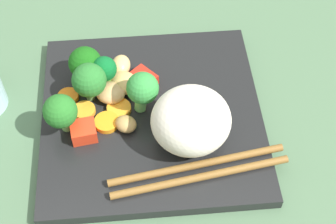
# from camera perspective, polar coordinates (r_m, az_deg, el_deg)

# --- Properties ---
(ground_plane) EXTENTS (1.10, 1.10, 0.02)m
(ground_plane) POSITION_cam_1_polar(r_m,az_deg,el_deg) (0.64, -1.76, -1.35)
(ground_plane) COLOR #486849
(square_plate) EXTENTS (0.27, 0.27, 0.01)m
(square_plate) POSITION_cam_1_polar(r_m,az_deg,el_deg) (0.63, -1.79, -0.43)
(square_plate) COLOR black
(square_plate) RESTS_ON ground_plane
(rice_mound) EXTENTS (0.09, 0.09, 0.08)m
(rice_mound) POSITION_cam_1_polar(r_m,az_deg,el_deg) (0.57, 2.56, -0.96)
(rice_mound) COLOR white
(rice_mound) RESTS_ON square_plate
(broccoli_floret_0) EXTENTS (0.04, 0.04, 0.06)m
(broccoli_floret_0) POSITION_cam_1_polar(r_m,az_deg,el_deg) (0.62, -8.72, 3.46)
(broccoli_floret_0) COLOR #72A751
(broccoli_floret_0) RESTS_ON square_plate
(broccoli_floret_1) EXTENTS (0.04, 0.04, 0.05)m
(broccoli_floret_1) POSITION_cam_1_polar(r_m,az_deg,el_deg) (0.64, -9.15, 5.33)
(broccoli_floret_1) COLOR #76C05C
(broccoli_floret_1) RESTS_ON square_plate
(broccoli_floret_2) EXTENTS (0.03, 0.03, 0.05)m
(broccoli_floret_2) POSITION_cam_1_polar(r_m,az_deg,el_deg) (0.63, -7.02, 4.60)
(broccoli_floret_2) COLOR #649F3B
(broccoli_floret_2) RESTS_ON square_plate
(broccoli_floret_3) EXTENTS (0.04, 0.04, 0.06)m
(broccoli_floret_3) POSITION_cam_1_polar(r_m,az_deg,el_deg) (0.59, -11.82, 0.01)
(broccoli_floret_3) COLOR #80BB5B
(broccoli_floret_3) RESTS_ON square_plate
(broccoli_floret_4) EXTENTS (0.04, 0.04, 0.06)m
(broccoli_floret_4) POSITION_cam_1_polar(r_m,az_deg,el_deg) (0.60, -2.85, 2.55)
(broccoli_floret_4) COLOR #70BD60
(broccoli_floret_4) RESTS_ON square_plate
(carrot_slice_0) EXTENTS (0.03, 0.03, 0.01)m
(carrot_slice_0) POSITION_cam_1_polar(r_m,az_deg,el_deg) (0.65, -10.99, 1.69)
(carrot_slice_0) COLOR orange
(carrot_slice_0) RESTS_ON square_plate
(carrot_slice_1) EXTENTS (0.03, 0.03, 0.01)m
(carrot_slice_1) POSITION_cam_1_polar(r_m,az_deg,el_deg) (0.63, -11.33, 0.28)
(carrot_slice_1) COLOR orange
(carrot_slice_1) RESTS_ON square_plate
(carrot_slice_2) EXTENTS (0.04, 0.04, 0.01)m
(carrot_slice_2) POSITION_cam_1_polar(r_m,az_deg,el_deg) (0.63, -5.45, 0.37)
(carrot_slice_2) COLOR orange
(carrot_slice_2) RESTS_ON square_plate
(carrot_slice_3) EXTENTS (0.04, 0.04, 0.01)m
(carrot_slice_3) POSITION_cam_1_polar(r_m,az_deg,el_deg) (0.61, -6.80, -1.15)
(carrot_slice_3) COLOR orange
(carrot_slice_3) RESTS_ON square_plate
(carrot_slice_4) EXTENTS (0.03, 0.03, 0.01)m
(carrot_slice_4) POSITION_cam_1_polar(r_m,az_deg,el_deg) (0.63, -9.25, 0.15)
(carrot_slice_4) COLOR orange
(carrot_slice_4) RESTS_ON square_plate
(pepper_chunk_0) EXTENTS (0.03, 0.03, 0.02)m
(pepper_chunk_0) POSITION_cam_1_polar(r_m,az_deg,el_deg) (0.60, -9.33, -2.14)
(pepper_chunk_0) COLOR red
(pepper_chunk_0) RESTS_ON square_plate
(pepper_chunk_1) EXTENTS (0.04, 0.04, 0.01)m
(pepper_chunk_1) POSITION_cam_1_polar(r_m,az_deg,el_deg) (0.65, -2.98, 3.53)
(pepper_chunk_1) COLOR red
(pepper_chunk_1) RESTS_ON square_plate
(chicken_piece_0) EXTENTS (0.04, 0.04, 0.02)m
(chicken_piece_0) POSITION_cam_1_polar(r_m,az_deg,el_deg) (0.63, -6.36, 2.14)
(chicken_piece_0) COLOR tan
(chicken_piece_0) RESTS_ON square_plate
(chicken_piece_1) EXTENTS (0.05, 0.05, 0.02)m
(chicken_piece_1) POSITION_cam_1_polar(r_m,az_deg,el_deg) (0.64, -4.89, 3.26)
(chicken_piece_1) COLOR tan
(chicken_piece_1) RESTS_ON square_plate
(chicken_piece_2) EXTENTS (0.03, 0.03, 0.02)m
(chicken_piece_2) POSITION_cam_1_polar(r_m,az_deg,el_deg) (0.60, -4.69, -1.34)
(chicken_piece_2) COLOR tan
(chicken_piece_2) RESTS_ON square_plate
(chicken_piece_4) EXTENTS (0.03, 0.04, 0.02)m
(chicken_piece_4) POSITION_cam_1_polar(r_m,az_deg,el_deg) (0.66, -5.25, 5.13)
(chicken_piece_4) COLOR tan
(chicken_piece_4) RESTS_ON square_plate
(chopstick_pair) EXTENTS (0.20, 0.05, 0.01)m
(chopstick_pair) POSITION_cam_1_polar(r_m,az_deg,el_deg) (0.57, 3.43, -6.54)
(chopstick_pair) COLOR brown
(chopstick_pair) RESTS_ON square_plate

